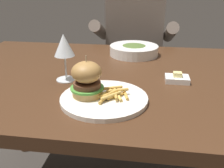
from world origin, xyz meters
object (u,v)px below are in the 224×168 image
object	(u,v)px
main_plate	(104,99)
butter_dish	(177,79)
burger_sandwich	(87,79)
soup_bowl	(134,50)
diner_person	(134,61)
wine_glass	(64,47)

from	to	relation	value
main_plate	butter_dish	world-z (taller)	butter_dish
burger_sandwich	soup_bowl	distance (m)	0.53
burger_sandwich	main_plate	bearing A→B (deg)	-0.87
main_plate	butter_dish	bearing A→B (deg)	39.15
burger_sandwich	butter_dish	size ratio (longest dim) A/B	1.49
main_plate	diner_person	world-z (taller)	diner_person
butter_dish	diner_person	xyz separation A→B (m)	(-0.20, 0.79, -0.19)
wine_glass	soup_bowl	size ratio (longest dim) A/B	0.73
main_plate	diner_person	size ratio (longest dim) A/B	0.23
butter_dish	diner_person	size ratio (longest dim) A/B	0.07
soup_bowl	diner_person	xyz separation A→B (m)	(-0.02, 0.46, -0.20)
burger_sandwich	diner_person	world-z (taller)	diner_person
main_plate	soup_bowl	bearing A→B (deg)	83.74
main_plate	soup_bowl	world-z (taller)	soup_bowl
soup_bowl	main_plate	bearing A→B (deg)	-96.26
wine_glass	main_plate	bearing A→B (deg)	-41.46
wine_glass	soup_bowl	bearing A→B (deg)	58.77
butter_dish	diner_person	distance (m)	0.83
wine_glass	butter_dish	xyz separation A→B (m)	(0.40, 0.04, -0.11)
main_plate	diner_person	bearing A→B (deg)	88.03
burger_sandwich	butter_dish	distance (m)	0.35
butter_dish	main_plate	bearing A→B (deg)	-140.85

